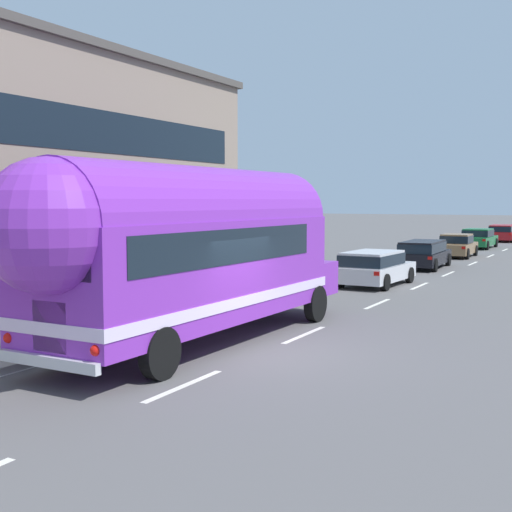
% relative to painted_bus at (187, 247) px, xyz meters
% --- Properties ---
extents(ground_plane, '(300.00, 300.00, 0.00)m').
position_rel_painted_bus_xyz_m(ground_plane, '(1.75, 0.28, -2.30)').
color(ground_plane, '#565454').
extents(lane_markings, '(3.60, 80.00, 0.01)m').
position_rel_painted_bus_xyz_m(lane_markings, '(-0.69, 13.47, -2.30)').
color(lane_markings, silver).
rests_on(lane_markings, ground).
extents(sidewalk_slab, '(1.83, 90.00, 0.15)m').
position_rel_painted_bus_xyz_m(sidewalk_slab, '(-2.63, 10.28, -2.23)').
color(sidewalk_slab, gray).
rests_on(sidewalk_slab, ground).
extents(painted_bus, '(2.76, 11.54, 4.12)m').
position_rel_painted_bus_xyz_m(painted_bus, '(0.00, 0.00, 0.00)').
color(painted_bus, purple).
rests_on(painted_bus, ground).
extents(car_lead, '(2.12, 4.38, 1.37)m').
position_rel_painted_bus_xyz_m(car_lead, '(0.16, 12.77, -1.52)').
color(car_lead, silver).
rests_on(car_lead, ground).
extents(car_second, '(2.05, 4.89, 1.37)m').
position_rel_painted_bus_xyz_m(car_second, '(0.10, 20.51, -1.50)').
color(car_second, black).
rests_on(car_second, ground).
extents(car_third, '(1.95, 4.33, 1.37)m').
position_rel_painted_bus_xyz_m(car_third, '(0.11, 28.15, -1.58)').
color(car_third, olive).
rests_on(car_third, ground).
extents(car_fourth, '(2.07, 4.80, 1.37)m').
position_rel_painted_bus_xyz_m(car_fourth, '(-0.18, 36.56, -1.56)').
color(car_fourth, '#196633').
rests_on(car_fourth, ground).
extents(car_fifth, '(2.09, 4.61, 1.37)m').
position_rel_painted_bus_xyz_m(car_fifth, '(0.15, 45.33, -1.51)').
color(car_fifth, '#A5191E').
rests_on(car_fifth, ground).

